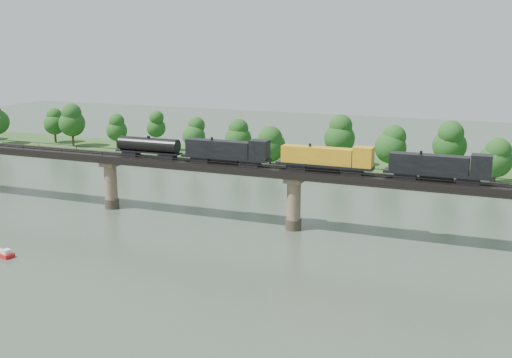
% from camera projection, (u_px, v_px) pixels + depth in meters
% --- Properties ---
extents(ground, '(400.00, 400.00, 0.00)m').
position_uv_depth(ground, '(227.00, 287.00, 92.53)').
color(ground, '#344234').
rests_on(ground, ground).
extents(far_bank, '(300.00, 24.00, 1.60)m').
position_uv_depth(far_bank, '(360.00, 168.00, 169.28)').
color(far_bank, '#27491D').
rests_on(far_bank, ground).
extents(bridge, '(236.00, 30.00, 11.50)m').
position_uv_depth(bridge, '(294.00, 201.00, 118.46)').
color(bridge, '#473A2D').
rests_on(bridge, ground).
extents(bridge_superstructure, '(220.00, 4.90, 0.75)m').
position_uv_depth(bridge_superstructure, '(294.00, 168.00, 117.05)').
color(bridge_superstructure, black).
rests_on(bridge_superstructure, bridge).
extents(far_treeline, '(289.06, 17.54, 13.60)m').
position_uv_depth(far_treeline, '(326.00, 139.00, 166.41)').
color(far_treeline, '#382619').
rests_on(far_treeline, far_bank).
extents(freight_train, '(71.60, 2.79, 4.93)m').
position_uv_depth(freight_train, '(291.00, 156.00, 116.81)').
color(freight_train, black).
rests_on(freight_train, bridge).
extents(motorboat, '(5.09, 2.66, 1.36)m').
position_uv_depth(motorboat, '(2.00, 253.00, 105.31)').
color(motorboat, red).
rests_on(motorboat, ground).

